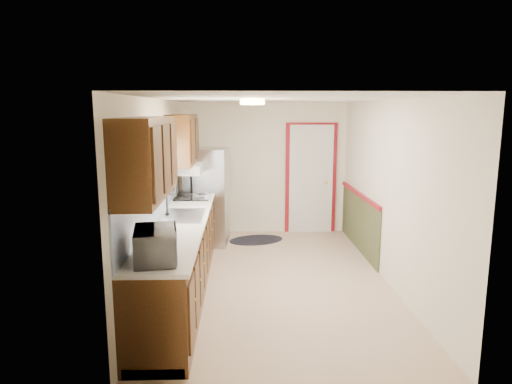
{
  "coord_description": "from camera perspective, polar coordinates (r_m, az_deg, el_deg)",
  "views": [
    {
      "loc": [
        -0.44,
        -5.86,
        2.27
      ],
      "look_at": [
        -0.24,
        0.32,
        1.15
      ],
      "focal_mm": 32.0,
      "sensor_mm": 36.0,
      "label": 1
    }
  ],
  "objects": [
    {
      "name": "cooktop",
      "position": [
        7.09,
        -7.92,
        -0.57
      ],
      "size": [
        0.52,
        0.63,
        0.02
      ],
      "primitive_type": "cube",
      "color": "black",
      "rests_on": "kitchen_run"
    },
    {
      "name": "ceiling_fixture",
      "position": [
        5.66,
        -0.46,
        11.18
      ],
      "size": [
        0.3,
        0.3,
        0.06
      ],
      "primitive_type": "cylinder",
      "color": "#FFD88C",
      "rests_on": "room_shell"
    },
    {
      "name": "room_shell",
      "position": [
        5.97,
        2.39,
        -0.07
      ],
      "size": [
        3.2,
        5.2,
        2.52
      ],
      "color": "#C6A78C",
      "rests_on": "ground"
    },
    {
      "name": "microwave",
      "position": [
        4.14,
        -12.43,
        -6.05
      ],
      "size": [
        0.39,
        0.58,
        0.37
      ],
      "primitive_type": "imported",
      "rotation": [
        0.0,
        0.0,
        1.74
      ],
      "color": "white",
      "rests_on": "kitchen_run"
    },
    {
      "name": "rug",
      "position": [
        8.08,
        0.01,
        -6.01
      ],
      "size": [
        1.1,
        0.86,
        0.01
      ],
      "primitive_type": "ellipsoid",
      "rotation": [
        0.0,
        0.0,
        0.28
      ],
      "color": "black",
      "rests_on": "ground"
    },
    {
      "name": "kitchen_run",
      "position": [
        5.81,
        -9.71,
        -4.45
      ],
      "size": [
        0.63,
        4.0,
        2.2
      ],
      "color": "#3D210D",
      "rests_on": "ground"
    },
    {
      "name": "back_wall_trim",
      "position": [
        8.31,
        8.08,
        0.59
      ],
      "size": [
        1.12,
        2.3,
        2.08
      ],
      "color": "maroon",
      "rests_on": "ground"
    },
    {
      "name": "refrigerator",
      "position": [
        7.76,
        -6.13,
        -0.58
      ],
      "size": [
        0.74,
        0.72,
        1.64
      ],
      "rotation": [
        0.0,
        0.0,
        -0.1
      ],
      "color": "#B7B7BC",
      "rests_on": "ground"
    }
  ]
}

